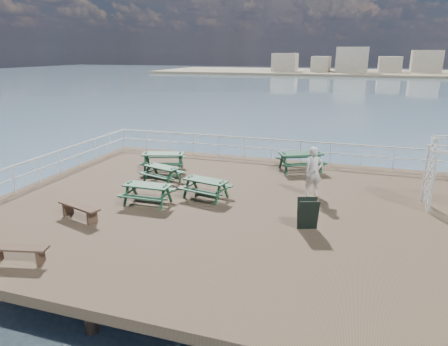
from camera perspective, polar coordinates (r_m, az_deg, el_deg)
ground at (r=14.83m, az=1.61°, el=-5.11°), size 18.00×14.00×0.30m
sea_backdrop at (r=147.64m, az=21.91°, el=13.52°), size 300.00×300.00×9.20m
railing at (r=16.87m, az=3.87°, el=1.29°), size 17.77×13.76×1.10m
picnic_table_a at (r=19.07m, az=-8.66°, el=2.14°), size 2.31×2.05×0.94m
picnic_table_b at (r=17.46m, az=-8.87°, el=0.36°), size 1.87×1.66×0.77m
picnic_table_c at (r=19.13m, az=10.90°, el=2.14°), size 2.52×2.35×0.97m
picnic_table_d at (r=14.99m, az=-10.89°, el=-2.37°), size 1.75×1.42×0.84m
picnic_table_e at (r=15.33m, az=-2.63°, el=-1.67°), size 1.94×1.69×0.82m
flat_bench_near at (r=14.29m, az=-19.97°, el=-4.80°), size 1.79×0.90×0.50m
flat_bench_far at (r=12.13m, az=-27.32°, el=-9.84°), size 1.65×0.73×0.46m
sandwich_board at (r=12.93m, az=11.87°, el=-5.79°), size 0.74×0.64×1.03m
person at (r=15.80m, az=12.67°, el=0.18°), size 0.84×0.72×1.94m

